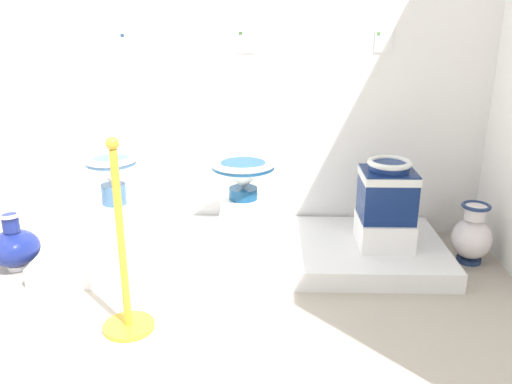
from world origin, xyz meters
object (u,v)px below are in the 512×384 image
object	(u,v)px
plinth_block_tall_cobalt	(117,227)
info_placard_third	(384,41)
antique_toilet_tall_cobalt	(112,176)
antique_toilet_central_ornate	(243,177)
stanchion_post_near_left	(125,278)
plinth_block_central_ornate	(244,223)
plinth_block_pale_glazed	(384,231)
antique_toilet_pale_glazed	(387,188)
decorative_vase_companion	(14,246)
info_placard_second	(246,41)
decorative_vase_spare	(472,236)
info_placard_first	(127,42)

from	to	relation	value
plinth_block_tall_cobalt	info_placard_third	xyz separation A→B (m)	(1.76, 0.52, 1.16)
antique_toilet_tall_cobalt	antique_toilet_central_ornate	distance (m)	0.83
stanchion_post_near_left	plinth_block_tall_cobalt	bearing A→B (deg)	108.04
plinth_block_tall_cobalt	plinth_block_central_ornate	xyz separation A→B (m)	(0.83, 0.09, -0.00)
plinth_block_central_ornate	info_placard_third	distance (m)	1.54
plinth_block_pale_glazed	stanchion_post_near_left	bearing A→B (deg)	-151.03
antique_toilet_tall_cobalt	plinth_block_central_ornate	bearing A→B (deg)	6.27
stanchion_post_near_left	plinth_block_central_ornate	bearing A→B (deg)	57.48
stanchion_post_near_left	antique_toilet_tall_cobalt	bearing A→B (deg)	108.04
antique_toilet_pale_glazed	info_placard_third	xyz separation A→B (m)	(0.01, 0.49, 0.88)
plinth_block_tall_cobalt	plinth_block_central_ornate	distance (m)	0.83
antique_toilet_pale_glazed	plinth_block_central_ornate	bearing A→B (deg)	175.97
info_placard_third	antique_toilet_central_ornate	bearing A→B (deg)	-155.44
info_placard_third	decorative_vase_companion	distance (m)	2.76
info_placard_second	antique_toilet_central_ornate	bearing A→B (deg)	-91.24
info_placard_third	stanchion_post_near_left	size ratio (longest dim) A/B	0.14
antique_toilet_central_ornate	plinth_block_pale_glazed	bearing A→B (deg)	-4.03
plinth_block_central_ornate	info_placard_second	xyz separation A→B (m)	(0.01, 0.42, 1.15)
plinth_block_tall_cobalt	stanchion_post_near_left	size ratio (longest dim) A/B	0.33
plinth_block_central_ornate	decorative_vase_spare	bearing A→B (deg)	-2.34
plinth_block_pale_glazed	stanchion_post_near_left	size ratio (longest dim) A/B	0.35
antique_toilet_tall_cobalt	plinth_block_pale_glazed	bearing A→B (deg)	0.85
plinth_block_central_ornate	info_placard_first	xyz separation A→B (m)	(-0.80, 0.42, 1.15)
info_placard_second	info_placard_third	size ratio (longest dim) A/B	1.06
plinth_block_central_ornate	decorative_vase_spare	xyz separation A→B (m)	(1.50, -0.06, -0.05)
info_placard_second	info_placard_third	xyz separation A→B (m)	(0.92, -0.00, 0.00)
plinth_block_tall_cobalt	plinth_block_central_ornate	bearing A→B (deg)	6.27
plinth_block_pale_glazed	decorative_vase_companion	world-z (taller)	decorative_vase_companion
stanchion_post_near_left	info_placard_first	bearing A→B (deg)	100.04
antique_toilet_pale_glazed	stanchion_post_near_left	size ratio (longest dim) A/B	0.38
antique_toilet_tall_cobalt	info_placard_third	distance (m)	2.00
info_placard_third	stanchion_post_near_left	distance (m)	2.27
decorative_vase_spare	stanchion_post_near_left	distance (m)	2.23
decorative_vase_spare	stanchion_post_near_left	bearing A→B (deg)	-158.17
decorative_vase_spare	info_placard_first	bearing A→B (deg)	168.09
plinth_block_tall_cobalt	decorative_vase_companion	bearing A→B (deg)	-167.79
antique_toilet_central_ornate	decorative_vase_spare	xyz separation A→B (m)	(1.50, -0.06, -0.38)
plinth_block_tall_cobalt	plinth_block_pale_glazed	size ratio (longest dim) A/B	0.95
plinth_block_tall_cobalt	plinth_block_pale_glazed	xyz separation A→B (m)	(1.75, 0.03, -0.02)
plinth_block_central_ornate	plinth_block_tall_cobalt	bearing A→B (deg)	-173.73
antique_toilet_central_ornate	info_placard_third	world-z (taller)	info_placard_third
antique_toilet_central_ornate	decorative_vase_companion	xyz separation A→B (m)	(-1.46, -0.23, -0.41)
antique_toilet_central_ornate	decorative_vase_spare	size ratio (longest dim) A/B	1.05
antique_toilet_central_ornate	info_placard_first	bearing A→B (deg)	152.08
info_placard_second	decorative_vase_spare	xyz separation A→B (m)	(1.49, -0.49, -1.20)
plinth_block_tall_cobalt	decorative_vase_spare	size ratio (longest dim) A/B	0.85
plinth_block_tall_cobalt	stanchion_post_near_left	bearing A→B (deg)	-71.96
info_placard_third	plinth_block_central_ornate	bearing A→B (deg)	-155.44
plinth_block_pale_glazed	info_placard_first	xyz separation A→B (m)	(-1.72, 0.49, 1.16)
antique_toilet_pale_glazed	decorative_vase_companion	world-z (taller)	antique_toilet_pale_glazed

